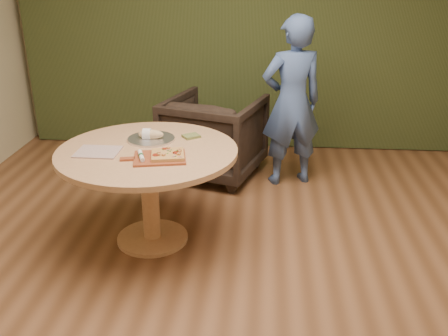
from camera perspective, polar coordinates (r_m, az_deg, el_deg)
room_shell at (r=2.72m, az=-1.36°, el=9.73°), size 5.04×6.04×2.84m
curtain at (r=5.58m, az=1.86°, el=16.44°), size 4.80×0.14×2.78m
pedestal_table at (r=3.69m, az=-8.65°, el=0.09°), size 1.31×1.31×0.75m
pizza_paddle at (r=3.44m, az=-7.53°, el=1.17°), size 0.47×0.34×0.01m
flatbread_pizza at (r=3.44m, az=-6.44°, el=1.54°), size 0.26×0.26×0.04m
cutlery_roll at (r=3.44m, az=-9.45°, el=1.39°), size 0.09×0.19×0.03m
newspaper at (r=3.64m, az=-14.21°, el=1.80°), size 0.30×0.25×0.01m
serving_tray at (r=3.82m, az=-8.31°, el=3.31°), size 0.36×0.36×0.02m
bread_roll at (r=3.81m, az=-8.47°, el=3.83°), size 0.19×0.09×0.09m
green_packet at (r=3.84m, az=-3.77°, el=3.65°), size 0.16×0.15×0.02m
armchair at (r=4.92m, az=-1.11°, el=4.10°), size 1.06×1.03×0.88m
person_standing at (r=4.68m, az=7.75°, el=7.42°), size 0.67×0.54×1.58m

